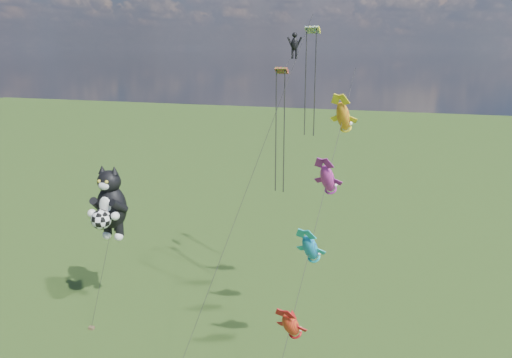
% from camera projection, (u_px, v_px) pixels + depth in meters
% --- Properties ---
extents(ground, '(300.00, 300.00, 0.00)m').
position_uv_depth(ground, '(60.00, 338.00, 37.16)').
color(ground, '#1B380E').
extents(cat_kite_rig, '(2.73, 4.29, 12.35)m').
position_uv_depth(cat_kite_rig, '(110.00, 204.00, 38.23)').
color(cat_kite_rig, brown).
rests_on(cat_kite_rig, ground).
extents(fish_windsock_rig, '(2.62, 15.82, 19.61)m').
position_uv_depth(fish_windsock_rig, '(319.00, 213.00, 30.98)').
color(fish_windsock_rig, brown).
rests_on(fish_windsock_rig, ground).
extents(parafoil_rig, '(5.74, 16.94, 23.37)m').
position_uv_depth(parafoil_rig, '(292.00, 64.00, 35.78)').
color(parafoil_rig, brown).
rests_on(parafoil_rig, ground).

